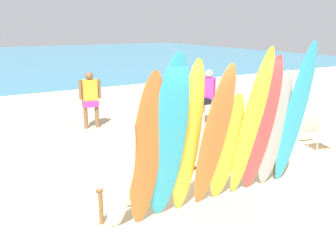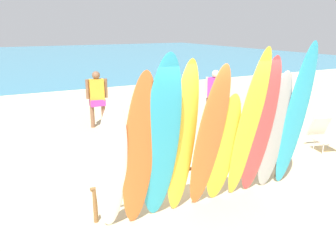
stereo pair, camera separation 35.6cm
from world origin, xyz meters
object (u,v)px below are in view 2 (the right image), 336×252
surfboard_yellow_5 (223,149)px  beachgoer_strolling (97,95)px  surfboard_orange_1 (139,153)px  beach_chair_striped (235,117)px  surfboard_teal_2 (161,143)px  surfboard_yellow_6 (248,127)px  surfboard_orange_4 (209,140)px  surfboard_teal_9 (295,117)px  surfboard_red_7 (260,128)px  surfboard_rack (199,171)px  surfboard_grey_8 (274,132)px  beach_chair_red (260,126)px  surfboard_white_0 (111,169)px  beachgoer_near_rack (215,94)px  surfboard_yellow_3 (183,140)px  beach_chair_blue (323,133)px

surfboard_yellow_5 → beachgoer_strolling: size_ratio=1.19×
surfboard_orange_1 → beachgoer_strolling: (1.21, 5.96, -0.25)m
beach_chair_striped → surfboard_teal_2: bearing=-137.3°
surfboard_yellow_6 → surfboard_orange_4: bearing=176.9°
surfboard_orange_1 → surfboard_teal_9: size_ratio=0.89×
surfboard_yellow_5 → surfboard_yellow_6: size_ratio=0.73×
surfboard_teal_2 → surfboard_teal_9: surfboard_teal_9 is taller
beachgoer_strolling → surfboard_red_7: bearing=-70.7°
surfboard_rack → surfboard_red_7: (0.96, -0.47, 0.79)m
surfboard_orange_4 → surfboard_grey_8: surfboard_orange_4 is taller
beach_chair_red → surfboard_teal_2: bearing=-161.1°
surfboard_rack → beach_chair_red: 3.80m
surfboard_orange_4 → beach_chair_striped: 5.07m
surfboard_white_0 → beach_chair_striped: size_ratio=2.68×
surfboard_orange_4 → surfboard_yellow_5: 0.47m
surfboard_red_7 → surfboard_grey_8: (0.40, 0.07, -0.14)m
surfboard_rack → beach_chair_striped: 4.51m
surfboard_white_0 → beachgoer_near_rack: (4.91, 4.44, -0.08)m
surfboard_yellow_3 → surfboard_yellow_5: 0.87m
surfboard_yellow_6 → surfboard_teal_9: size_ratio=0.99×
surfboard_teal_9 → beachgoer_near_rack: 4.66m
surfboard_yellow_6 → beach_chair_blue: size_ratio=3.43×
surfboard_rack → surfboard_teal_9: 2.04m
surfboard_red_7 → beach_chair_blue: surfboard_red_7 is taller
surfboard_white_0 → surfboard_teal_2: (0.76, -0.05, 0.29)m
beachgoer_near_rack → beachgoer_strolling: bearing=-142.0°
surfboard_orange_4 → surfboard_red_7: bearing=-2.1°
surfboard_yellow_5 → surfboard_red_7: (0.74, -0.06, 0.29)m
surfboard_teal_9 → surfboard_yellow_3: bearing=-179.0°
surfboard_red_7 → beachgoer_near_rack: size_ratio=1.53×
beachgoer_near_rack → surfboard_red_7: bearing=-53.6°
surfboard_rack → beach_chair_blue: beach_chair_blue is taller
surfboard_teal_2 → beach_chair_striped: 5.72m
surfboard_yellow_5 → beach_chair_red: bearing=36.2°
surfboard_rack → surfboard_yellow_3: bearing=-143.7°
surfboard_orange_1 → surfboard_white_0: bearing=172.1°
surfboard_yellow_3 → beachgoer_near_rack: 5.75m
surfboard_teal_2 → surfboard_orange_4: bearing=6.9°
surfboard_white_0 → surfboard_yellow_3: surfboard_yellow_3 is taller
surfboard_orange_1 → surfboard_grey_8: size_ratio=1.09×
surfboard_white_0 → beach_chair_striped: surfboard_white_0 is taller
surfboard_yellow_3 → beachgoer_strolling: (0.43, 5.87, -0.31)m
surfboard_orange_4 → surfboard_red_7: 1.12m
surfboard_grey_8 → surfboard_teal_2: bearing=-173.6°
surfboard_orange_1 → surfboard_rack: bearing=17.8°
surfboard_teal_2 → surfboard_red_7: (1.99, 0.08, -0.06)m
surfboard_white_0 → surfboard_orange_4: surfboard_orange_4 is taller
surfboard_white_0 → surfboard_red_7: 2.76m
surfboard_orange_4 → surfboard_orange_1: bearing=175.0°
surfboard_yellow_6 → beach_chair_blue: 3.88m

